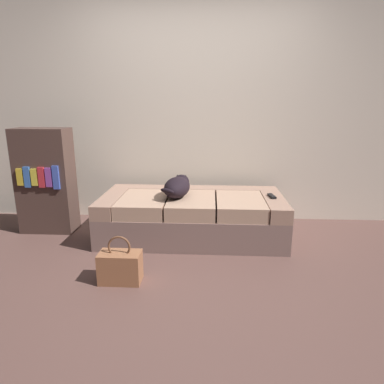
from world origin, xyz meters
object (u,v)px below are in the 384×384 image
tv_remote (272,196)px  handbag (120,267)px  dog_dark (178,186)px  bookshelf (46,181)px  couch (192,216)px

tv_remote → handbag: size_ratio=0.40×
dog_dark → tv_remote: size_ratio=3.88×
tv_remote → handbag: bearing=-153.8°
tv_remote → bookshelf: bookshelf is taller
couch → tv_remote: bearing=-1.3°
couch → handbag: size_ratio=4.85×
dog_dark → handbag: bearing=-111.1°
tv_remote → bookshelf: 2.35m
dog_dark → handbag: 1.08m
dog_dark → tv_remote: dog_dark is taller
tv_remote → bookshelf: bearing=167.8°
dog_dark → handbag: size_ratio=1.54×
couch → dog_dark: 0.35m
dog_dark → tv_remote: bearing=0.6°
couch → bookshelf: (-1.56, 0.09, 0.33)m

